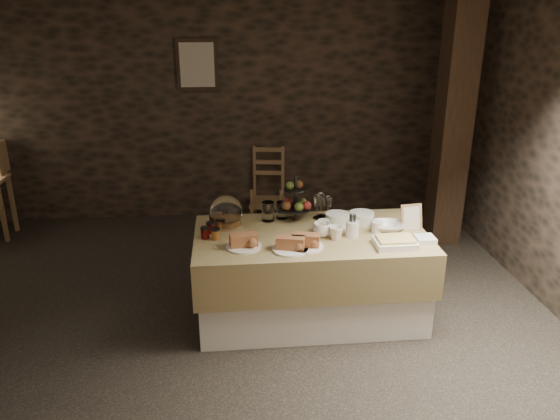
{
  "coord_description": "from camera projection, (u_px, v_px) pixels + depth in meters",
  "views": [
    {
      "loc": [
        0.15,
        -3.68,
        2.37
      ],
      "look_at": [
        0.53,
        0.2,
        0.89
      ],
      "focal_mm": 35.0,
      "sensor_mm": 36.0,
      "label": 1
    }
  ],
  "objects": [
    {
      "name": "ground_plane",
      "position": [
        215.0,
        328.0,
        4.25
      ],
      "size": [
        5.5,
        5.0,
        0.01
      ],
      "primitive_type": "cube",
      "color": "black",
      "rests_on": "ground"
    },
    {
      "name": "room_shell",
      "position": [
        205.0,
        131.0,
        3.7
      ],
      "size": [
        5.52,
        5.02,
        2.6
      ],
      "color": "black",
      "rests_on": "ground"
    },
    {
      "name": "buffet_table",
      "position": [
        310.0,
        269.0,
        4.31
      ],
      "size": [
        1.79,
        0.95,
        0.71
      ],
      "color": "white",
      "rests_on": "ground_plane"
    },
    {
      "name": "chair",
      "position": [
        267.0,
        188.0,
        6.34
      ],
      "size": [
        0.44,
        0.43,
        0.65
      ],
      "rotation": [
        0.0,
        0.0,
        -0.17
      ],
      "color": "olive",
      "rests_on": "ground_plane"
    },
    {
      "name": "timber_column",
      "position": [
        454.0,
        119.0,
        5.39
      ],
      "size": [
        0.3,
        0.3,
        2.6
      ],
      "primitive_type": "cube",
      "color": "black",
      "rests_on": "ground_plane"
    },
    {
      "name": "framed_picture",
      "position": [
        197.0,
        65.0,
        5.91
      ],
      "size": [
        0.45,
        0.04,
        0.55
      ],
      "color": "#2F2217",
      "rests_on": "room_shell"
    },
    {
      "name": "plate_stack_a",
      "position": [
        337.0,
        219.0,
        4.35
      ],
      "size": [
        0.19,
        0.19,
        0.1
      ],
      "primitive_type": "cylinder",
      "color": "white",
      "rests_on": "buffet_table"
    },
    {
      "name": "plate_stack_b",
      "position": [
        362.0,
        217.0,
        4.41
      ],
      "size": [
        0.2,
        0.2,
        0.08
      ],
      "primitive_type": "cylinder",
      "color": "white",
      "rests_on": "buffet_table"
    },
    {
      "name": "cutlery_holder",
      "position": [
        352.0,
        229.0,
        4.14
      ],
      "size": [
        0.1,
        0.1,
        0.12
      ],
      "primitive_type": "cylinder",
      "color": "white",
      "rests_on": "buffet_table"
    },
    {
      "name": "cup_a",
      "position": [
        322.0,
        230.0,
        4.14
      ],
      "size": [
        0.16,
        0.16,
        0.11
      ],
      "primitive_type": "imported",
      "rotation": [
        0.0,
        0.0,
        0.21
      ],
      "color": "white",
      "rests_on": "buffet_table"
    },
    {
      "name": "cup_b",
      "position": [
        336.0,
        233.0,
        4.09
      ],
      "size": [
        0.12,
        0.12,
        0.1
      ],
      "primitive_type": "imported",
      "rotation": [
        0.0,
        0.0,
        -0.14
      ],
      "color": "white",
      "rests_on": "buffet_table"
    },
    {
      "name": "mug_c",
      "position": [
        324.0,
        226.0,
        4.23
      ],
      "size": [
        0.09,
        0.09,
        0.09
      ],
      "primitive_type": "cylinder",
      "color": "white",
      "rests_on": "buffet_table"
    },
    {
      "name": "mug_d",
      "position": [
        377.0,
        227.0,
        4.21
      ],
      "size": [
        0.08,
        0.08,
        0.09
      ],
      "primitive_type": "cylinder",
      "color": "white",
      "rests_on": "buffet_table"
    },
    {
      "name": "bowl",
      "position": [
        388.0,
        227.0,
        4.26
      ],
      "size": [
        0.26,
        0.26,
        0.06
      ],
      "primitive_type": "imported",
      "rotation": [
        0.0,
        0.0,
        -0.12
      ],
      "color": "white",
      "rests_on": "buffet_table"
    },
    {
      "name": "cake_dome",
      "position": [
        226.0,
        213.0,
        4.33
      ],
      "size": [
        0.26,
        0.26,
        0.26
      ],
      "color": "olive",
      "rests_on": "buffet_table"
    },
    {
      "name": "fruit_stand",
      "position": [
        296.0,
        203.0,
        4.42
      ],
      "size": [
        0.26,
        0.26,
        0.37
      ],
      "rotation": [
        0.0,
        0.0,
        -0.34
      ],
      "color": "black",
      "rests_on": "buffet_table"
    },
    {
      "name": "bread_platter_left",
      "position": [
        244.0,
        242.0,
        3.95
      ],
      "size": [
        0.26,
        0.26,
        0.11
      ],
      "color": "white",
      "rests_on": "buffet_table"
    },
    {
      "name": "bread_platter_center",
      "position": [
        290.0,
        245.0,
        3.91
      ],
      "size": [
        0.26,
        0.26,
        0.11
      ],
      "color": "white",
      "rests_on": "buffet_table"
    },
    {
      "name": "bread_platter_right",
      "position": [
        306.0,
        242.0,
        3.95
      ],
      "size": [
        0.26,
        0.26,
        0.11
      ],
      "color": "white",
      "rests_on": "buffet_table"
    },
    {
      "name": "jam_jars",
      "position": [
        213.0,
        229.0,
        4.2
      ],
      "size": [
        0.18,
        0.32,
        0.07
      ],
      "color": "#540B0B",
      "rests_on": "buffet_table"
    },
    {
      "name": "tart_dish",
      "position": [
        395.0,
        242.0,
        3.97
      ],
      "size": [
        0.3,
        0.22,
        0.07
      ],
      "color": "white",
      "rests_on": "buffet_table"
    },
    {
      "name": "square_dish",
      "position": [
        425.0,
        239.0,
        4.04
      ],
      "size": [
        0.14,
        0.14,
        0.04
      ],
      "primitive_type": "cube",
      "color": "white",
      "rests_on": "buffet_table"
    },
    {
      "name": "menu_frame",
      "position": [
        412.0,
        218.0,
        4.27
      ],
      "size": [
        0.18,
        0.09,
        0.22
      ],
      "primitive_type": "cube",
      "rotation": [
        -0.24,
        0.0,
        0.11
      ],
      "color": "olive",
      "rests_on": "buffet_table"
    },
    {
      "name": "storage_jar_a",
      "position": [
        268.0,
        211.0,
        4.43
      ],
      "size": [
        0.1,
        0.1,
        0.16
      ],
      "primitive_type": "cylinder",
      "color": "white",
      "rests_on": "buffet_table"
    },
    {
      "name": "storage_jar_b",
      "position": [
        282.0,
        210.0,
        4.49
      ],
      "size": [
        0.09,
        0.09,
        0.14
      ],
      "primitive_type": "cylinder",
      "color": "white",
      "rests_on": "buffet_table"
    }
  ]
}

